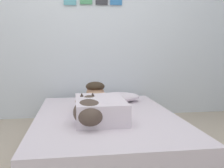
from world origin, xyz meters
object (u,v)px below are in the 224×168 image
Objects in this scene: dog at (89,111)px; cell_phone at (115,125)px; bed at (106,130)px; person_lying at (99,104)px; pillow at (118,97)px; coffee_cup at (114,104)px.

dog is 0.25m from cell_phone.
bed is 2.13× the size of person_lying.
bed is 3.77× the size of pillow.
coffee_cup reaches higher than bed.
coffee_cup is at bearing -106.22° from pillow.
bed is 0.66m from pillow.
person_lying reaches higher than coffee_cup.
coffee_cup is (-0.08, -0.29, -0.02)m from pillow.
bed is 15.67× the size of coffee_cup.
coffee_cup is at bearing 62.15° from dog.
bed is at bearing 56.81° from dog.
coffee_cup is (0.13, 0.30, 0.19)m from bed.
bed is 0.40m from cell_phone.
dog is at bearing -123.19° from bed.
person_lying is 0.28m from dog.
dog is 4.11× the size of cell_phone.
person_lying reaches higher than cell_phone.
pillow is 0.90× the size of dog.
person_lying is 1.60× the size of dog.
dog is (-0.17, -0.27, 0.25)m from bed.
cell_phone is at bearing -85.40° from bed.
dog is (-0.10, -0.26, -0.00)m from person_lying.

